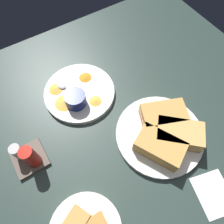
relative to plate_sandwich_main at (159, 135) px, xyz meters
The scene contains 13 objects.
ground_plane 7.75cm from the plate_sandwich_main, 42.88° to the left, with size 110.00×110.00×3.00cm, color #283833.
plate_sandwich_main is the anchor object (origin of this frame).
sandwich_half_near 5.91cm from the plate_sandwich_main, 135.67° to the left, with size 15.04×12.77×4.80cm.
sandwich_half_far 5.91cm from the plate_sandwich_main, 134.33° to the right, with size 14.37×14.73×4.80cm.
sandwich_half_extra 5.91cm from the plate_sandwich_main, 44.33° to the right, with size 11.95×14.92×4.80cm.
ramekin_dark_sauce 6.66cm from the plate_sandwich_main, 53.33° to the right, with size 6.05×6.05×4.30cm.
spoon_by_dark_ramekin 2.33cm from the plate_sandwich_main, ahead, with size 4.35×9.85×0.80cm.
plate_chips_companion 29.36cm from the plate_sandwich_main, 26.65° to the left, with size 23.40×23.40×1.60cm, color white.
ramekin_light_gravy 28.02cm from the plate_sandwich_main, 35.30° to the left, with size 6.66×6.66×4.30cm.
spoon_by_gravy_ramekin 34.17cm from the plate_sandwich_main, 28.88° to the left, with size 8.30×7.73×0.80cm.
plantain_chip_scatter 30.82cm from the plate_sandwich_main, 31.12° to the left, with size 16.46×16.82×0.60cm.
condiment_caddy 38.11cm from the plate_sandwich_main, 69.25° to the left, with size 9.00×9.00×9.50cm.
paper_napkin_folded 21.03cm from the plate_sandwich_main, behind, with size 11.00×9.00×0.40cm, color white.
Camera 1 is at (-18.22, 19.76, 59.31)cm, focal length 33.57 mm.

